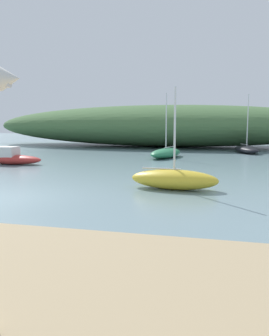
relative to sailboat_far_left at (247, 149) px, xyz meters
name	(u,v)px	position (x,y,z in m)	size (l,w,h in m)	color
ground_plane	(10,198)	(-8.92, -20.53, -0.33)	(120.00, 120.00, 0.00)	gray
distant_hill	(166,126)	(-7.91, 6.79, 1.83)	(38.08, 11.97, 4.32)	#476B3D
sailboat_far_left	(247,149)	(0.00, 0.00, 0.00)	(2.58, 4.20, 4.84)	black
sailboat_inner_mooring	(174,179)	(-3.62, -17.58, 0.07)	(3.52, 1.53, 3.93)	gold
motorboat_outer_mooring	(11,158)	(-14.51, -11.77, 0.08)	(3.85, 1.39, 1.08)	#B72D28
sailboat_near_shore	(166,153)	(-5.88, -5.51, 0.03)	(2.44, 4.46, 4.60)	#287A4C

